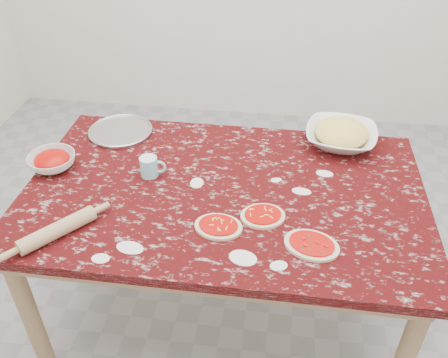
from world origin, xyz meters
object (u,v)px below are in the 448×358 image
Objects in this scene: cheese_bowl at (341,137)px; flour_mug at (150,166)px; rolling_pin at (57,230)px; worktable at (224,205)px; pizza_tray at (121,131)px; sauce_bowl at (52,162)px.

flour_mug is (-0.79, -0.35, 0.01)m from cheese_bowl.
cheese_bowl is 1.27m from rolling_pin.
worktable is 0.66m from pizza_tray.
rolling_pin is (-1.02, -0.75, -0.01)m from cheese_bowl.
cheese_bowl reaches higher than rolling_pin.
pizza_tray is at bearing -177.68° from cheese_bowl.
sauce_bowl is at bearing 116.20° from rolling_pin.
worktable is 14.63× the size of flour_mug.
rolling_pin is (0.00, -0.71, 0.02)m from pizza_tray.
sauce_bowl is (-0.74, 0.05, 0.11)m from worktable.
pizza_tray is 1.49× the size of sauce_bowl.
cheese_bowl is 0.87m from flour_mug.
sauce_bowl reaches higher than worktable.
sauce_bowl reaches higher than rolling_pin.
rolling_pin is at bearing -143.60° from cheese_bowl.
sauce_bowl is 0.42m from flour_mug.
flour_mug reaches higher than rolling_pin.
cheese_bowl reaches higher than pizza_tray.
flour_mug is at bearing 170.66° from worktable.
rolling_pin is at bearing -89.92° from pizza_tray.
cheese_bowl is (1.02, 0.04, 0.03)m from pizza_tray.
rolling_pin reaches higher than worktable.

